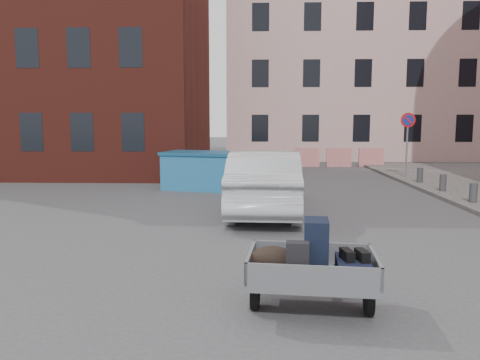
{
  "coord_description": "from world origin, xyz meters",
  "views": [
    {
      "loc": [
        -0.22,
        -10.04,
        2.44
      ],
      "look_at": [
        -0.58,
        0.51,
        1.1
      ],
      "focal_mm": 35.0,
      "sensor_mm": 36.0,
      "label": 1
    }
  ],
  "objects": [
    {
      "name": "no_parking_sign",
      "position": [
        6.0,
        9.48,
        2.01
      ],
      "size": [
        0.6,
        0.09,
        2.65
      ],
      "color": "gray",
      "rests_on": "sidewalk"
    },
    {
      "name": "building_pink",
      "position": [
        6.0,
        22.0,
        7.0
      ],
      "size": [
        16.0,
        8.0,
        14.0
      ],
      "primitive_type": "cube",
      "color": "#CAA09B",
      "rests_on": "ground"
    },
    {
      "name": "silver_car",
      "position": [
        0.0,
        2.23,
        0.83
      ],
      "size": [
        1.93,
        5.11,
        1.67
      ],
      "primitive_type": "imported",
      "rotation": [
        0.0,
        0.0,
        3.11
      ],
      "color": "#AAADB2",
      "rests_on": "ground"
    },
    {
      "name": "bollards",
      "position": [
        6.0,
        3.4,
        0.4
      ],
      "size": [
        0.22,
        9.02,
        0.55
      ],
      "color": "#3A3A3D",
      "rests_on": "sidewalk"
    },
    {
      "name": "ground",
      "position": [
        0.0,
        0.0,
        0.0
      ],
      "size": [
        120.0,
        120.0,
        0.0
      ],
      "primitive_type": "plane",
      "color": "#38383A",
      "rests_on": "ground"
    },
    {
      "name": "building_brick",
      "position": [
        -9.0,
        13.0,
        7.0
      ],
      "size": [
        12.0,
        10.0,
        14.0
      ],
      "primitive_type": "cube",
      "color": "#591E16",
      "rests_on": "ground"
    },
    {
      "name": "trailer",
      "position": [
        0.48,
        -4.26,
        0.61
      ],
      "size": [
        1.7,
        1.87,
        1.2
      ],
      "rotation": [
        0.0,
        0.0,
        -0.1
      ],
      "color": "black",
      "rests_on": "ground"
    },
    {
      "name": "barriers",
      "position": [
        4.2,
        15.0,
        0.5
      ],
      "size": [
        4.7,
        0.18,
        1.0
      ],
      "color": "red",
      "rests_on": "ground"
    },
    {
      "name": "dumpster",
      "position": [
        -1.89,
        6.5,
        0.68
      ],
      "size": [
        3.51,
        2.39,
        1.34
      ],
      "rotation": [
        0.0,
        0.0,
        -0.25
      ],
      "color": "#226AA1",
      "rests_on": "ground"
    }
  ]
}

